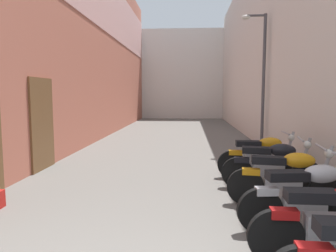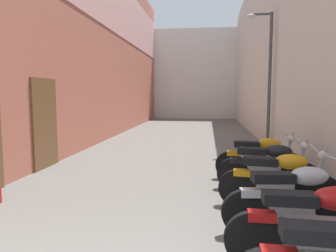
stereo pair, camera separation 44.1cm
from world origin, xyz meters
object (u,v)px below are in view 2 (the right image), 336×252
Objects in this scene: motorcycle_third at (295,197)px; motorcycle_sixth at (260,157)px; motorcycle_second at (318,225)px; motorcycle_fifth at (268,166)px; motorcycle_fourth at (279,179)px; street_lamp at (267,71)px.

motorcycle_sixth is (0.00, 2.58, 0.00)m from motorcycle_third.
motorcycle_third is (-0.00, 0.83, 0.00)m from motorcycle_second.
motorcycle_fifth is at bearing -90.01° from motorcycle_sixth.
motorcycle_third is 1.01× the size of motorcycle_fifth.
motorcycle_third is 1.75m from motorcycle_fifth.
motorcycle_second and motorcycle_sixth have the same top height.
motorcycle_third is 0.87m from motorcycle_fourth.
motorcycle_second is 1.00× the size of motorcycle_third.
motorcycle_fifth is at bearing 90.00° from motorcycle_fourth.
motorcycle_sixth is 4.02m from street_lamp.
motorcycle_third and motorcycle_fourth have the same top height.
street_lamp is (0.69, 5.11, 2.04)m from motorcycle_fourth.
motorcycle_fifth is (-0.00, 2.58, 0.00)m from motorcycle_second.
motorcycle_third and motorcycle_sixth have the same top height.
street_lamp is at bearing 80.70° from motorcycle_fifth.
street_lamp reaches higher than motorcycle_second.
motorcycle_second is 7.15m from street_lamp.
motorcycle_fifth is 4.75m from street_lamp.
motorcycle_fourth is 1.71m from motorcycle_sixth.
motorcycle_third is 6.36m from street_lamp.
street_lamp is (0.69, 6.81, 2.04)m from motorcycle_second.
motorcycle_fourth is (-0.00, 0.87, 0.00)m from motorcycle_third.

